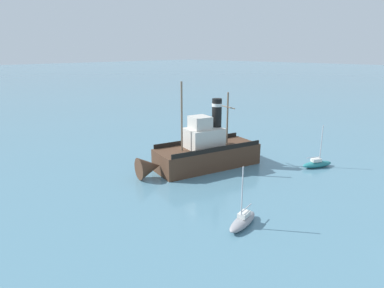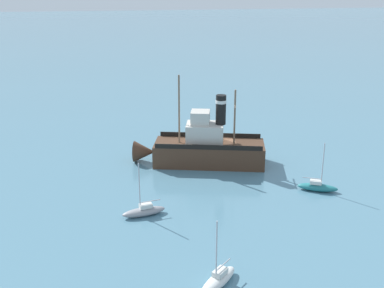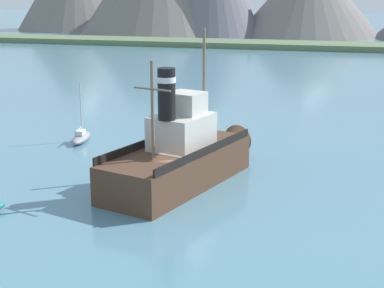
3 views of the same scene
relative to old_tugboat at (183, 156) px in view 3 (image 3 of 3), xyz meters
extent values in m
plane|color=teal|center=(0.27, -2.27, -1.83)|extent=(600.00, 600.00, 0.00)
cube|color=#5B704C|center=(0.27, 93.78, -1.23)|extent=(240.00, 12.00, 1.20)
cube|color=#4C3323|center=(-0.17, -0.59, -0.63)|extent=(7.53, 12.75, 2.40)
cone|color=#4C3323|center=(1.81, 6.33, -0.63)|extent=(2.92, 2.95, 2.35)
cube|color=beige|center=(-0.03, -0.11, 1.67)|extent=(3.99, 4.67, 2.20)
cube|color=beige|center=(0.11, 0.37, 3.47)|extent=(2.67, 2.53, 1.40)
cylinder|color=black|center=(-0.50, -1.74, 4.37)|extent=(1.10, 1.10, 3.20)
cylinder|color=silver|center=(-0.50, -1.74, 5.27)|extent=(1.16, 1.16, 0.35)
cylinder|color=#75604C|center=(0.74, 2.58, 4.32)|extent=(0.20, 0.20, 7.50)
cylinder|color=#75604C|center=(-0.91, -3.19, 3.57)|extent=(0.20, 0.20, 6.00)
cylinder|color=#75604C|center=(-0.91, -3.19, 4.89)|extent=(2.53, 0.83, 0.12)
cube|color=black|center=(-2.24, 0.00, 0.82)|extent=(3.25, 10.99, 0.50)
cube|color=black|center=(1.90, -1.18, 0.82)|extent=(3.25, 10.99, 0.50)
ellipsoid|color=gray|center=(-11.23, 7.87, -1.48)|extent=(1.76, 3.94, 0.70)
cube|color=silver|center=(-11.20, 7.67, -0.95)|extent=(0.83, 1.20, 0.36)
cylinder|color=#B7B7BC|center=(-11.28, 8.16, 0.97)|extent=(0.10, 0.10, 4.20)
cylinder|color=#B7B7BC|center=(-11.12, 7.28, -0.58)|extent=(0.40, 1.79, 0.08)
camera|label=1|loc=(-24.80, 27.62, 11.28)|focal=32.00mm
camera|label=2|loc=(-48.77, 11.29, 17.41)|focal=45.00mm
camera|label=3|loc=(10.62, -35.49, 10.62)|focal=55.00mm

